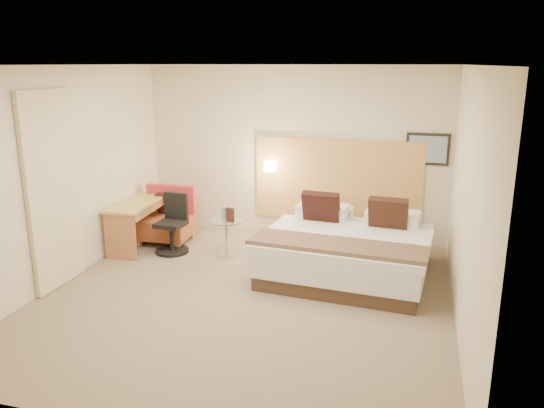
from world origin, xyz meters
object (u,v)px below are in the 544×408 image
(lounge_chair, at_px, (166,220))
(desk, at_px, (137,212))
(bed, at_px, (348,249))
(side_table, at_px, (226,236))
(desk_chair, at_px, (173,229))

(lounge_chair, height_order, desk, lounge_chair)
(bed, bearing_deg, side_table, 173.27)
(lounge_chair, bearing_deg, desk_chair, -53.95)
(bed, height_order, lounge_chair, bed)
(desk, distance_m, desk_chair, 0.62)
(lounge_chair, height_order, side_table, lounge_chair)
(lounge_chair, xyz_separation_m, side_table, (1.13, -0.36, -0.05))
(lounge_chair, bearing_deg, side_table, -17.80)
(lounge_chair, distance_m, desk_chair, 0.55)
(bed, bearing_deg, desk_chair, 177.06)
(lounge_chair, bearing_deg, desk, -122.24)
(bed, distance_m, desk_chair, 2.61)
(lounge_chair, bearing_deg, bed, -11.12)
(desk, bearing_deg, side_table, 2.21)
(bed, relative_size, desk_chair, 2.60)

